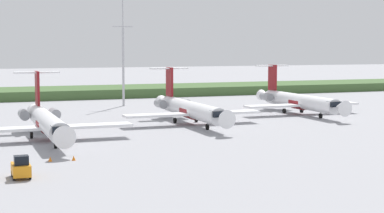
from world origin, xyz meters
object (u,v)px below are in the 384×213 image
regional_jet_nearest (47,121)px  safety_cone_mid_marker (74,158)px  safety_cone_front_marker (50,159)px  regional_jet_third (298,100)px  regional_jet_second (189,109)px  baggage_tug (21,168)px  antenna_mast (123,56)px

regional_jet_nearest → safety_cone_mid_marker: regional_jet_nearest is taller
safety_cone_front_marker → regional_jet_nearest: bearing=83.8°
regional_jet_nearest → regional_jet_third: 51.60m
regional_jet_third → safety_cone_mid_marker: bearing=-144.9°
regional_jet_second → regional_jet_third: size_ratio=1.00×
regional_jet_nearest → baggage_tug: size_ratio=9.69×
regional_jet_third → safety_cone_front_marker: regional_jet_third is taller
regional_jet_nearest → baggage_tug: regional_jet_nearest is taller
regional_jet_second → regional_jet_third: 25.55m
baggage_tug → safety_cone_mid_marker: (6.40, 7.71, -0.73)m
regional_jet_second → safety_cone_mid_marker: 35.60m
regional_jet_second → antenna_mast: (-2.59, 34.06, 8.16)m
regional_jet_nearest → regional_jet_second: 26.10m
regional_jet_second → antenna_mast: bearing=94.3°
regional_jet_nearest → regional_jet_third: same height
regional_jet_second → baggage_tug: (-29.96, -34.30, -1.53)m
antenna_mast → safety_cone_mid_marker: 65.02m
regional_jet_second → safety_cone_front_marker: regional_jet_second is taller
antenna_mast → safety_cone_front_marker: 65.62m
regional_jet_nearest → regional_jet_third: size_ratio=1.00×
regional_jet_second → antenna_mast: antenna_mast is taller
regional_jet_third → safety_cone_mid_marker: 58.82m
antenna_mast → baggage_tug: antenna_mast is taller
regional_jet_third → safety_cone_front_marker: size_ratio=56.36×
antenna_mast → safety_cone_front_marker: antenna_mast is taller
regional_jet_second → safety_cone_front_marker: (-26.12, -26.30, -2.26)m
regional_jet_third → safety_cone_front_marker: bearing=-146.5°
regional_jet_nearest → antenna_mast: antenna_mast is taller
regional_jet_nearest → safety_cone_mid_marker: 17.26m
antenna_mast → regional_jet_second: bearing=-85.7°
regional_jet_second → antenna_mast: size_ratio=1.20×
antenna_mast → baggage_tug: 74.28m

